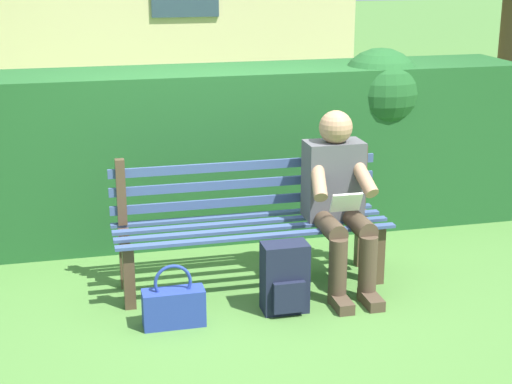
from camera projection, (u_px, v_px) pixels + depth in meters
The scene contains 6 objects.
ground at pixel (252, 285), 5.24m from camera, with size 60.00×60.00×0.00m, color #477533.
park_bench at pixel (250, 219), 5.18m from camera, with size 1.81×0.48×0.87m.
person_seated at pixel (339, 196), 5.09m from camera, with size 0.44×0.73×1.16m.
hedge_backdrop at pixel (172, 150), 6.00m from camera, with size 5.61×0.81×1.43m.
backpack at pixel (285, 278), 4.80m from camera, with size 0.28×0.24×0.44m.
handbag at pixel (174, 306), 4.64m from camera, with size 0.37×0.14×0.39m.
Camera 1 is at (1.11, 4.70, 2.14)m, focal length 54.82 mm.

